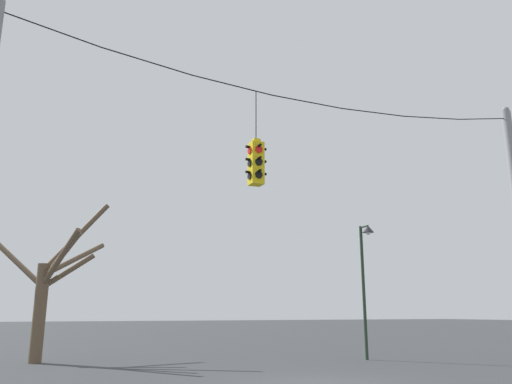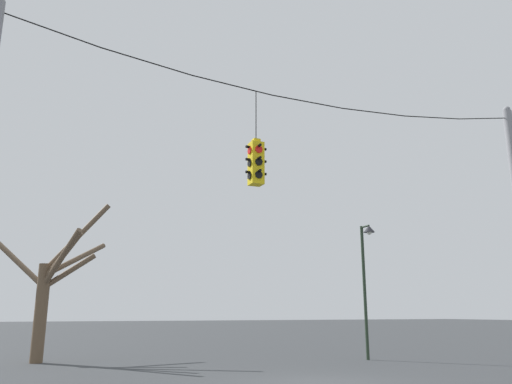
{
  "view_description": "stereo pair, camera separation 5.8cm",
  "coord_description": "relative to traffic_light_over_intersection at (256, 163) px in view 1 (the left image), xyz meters",
  "views": [
    {
      "loc": [
        -6.63,
        -11.11,
        1.71
      ],
      "look_at": [
        -1.61,
        0.27,
        4.73
      ],
      "focal_mm": 35.0,
      "sensor_mm": 36.0,
      "label": 1
    },
    {
      "loc": [
        -6.57,
        -11.13,
        1.71
      ],
      "look_at": [
        -1.61,
        0.27,
        4.73
      ],
      "focal_mm": 35.0,
      "sensor_mm": 36.0,
      "label": 2
    }
  ],
  "objects": [
    {
      "name": "bare_tree",
      "position": [
        -4.46,
        8.48,
        -2.78
      ],
      "size": [
        4.25,
        4.08,
        5.8
      ],
      "color": "brown",
      "rests_on": "ground_plane"
    },
    {
      "name": "span_wire",
      "position": [
        1.61,
        0.0,
        2.26
      ],
      "size": [
        15.91,
        0.03,
        0.83
      ],
      "color": "black"
    },
    {
      "name": "traffic_light_over_intersection",
      "position": [
        0.0,
        0.0,
        0.0
      ],
      "size": [
        0.58,
        0.58,
        2.6
      ],
      "color": "yellow"
    },
    {
      "name": "street_lamp",
      "position": [
        6.65,
        4.6,
        -1.93
      ],
      "size": [
        0.44,
        0.76,
        5.04
      ],
      "color": "#233323",
      "rests_on": "ground_plane"
    }
  ]
}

